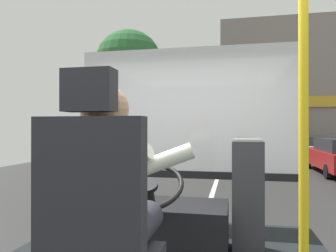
{
  "coord_description": "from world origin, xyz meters",
  "views": [
    {
      "loc": [
        0.52,
        -1.93,
        1.66
      ],
      "look_at": [
        -0.07,
        0.92,
        1.68
      ],
      "focal_mm": 33.83,
      "sensor_mm": 36.0,
      "label": 1
    }
  ],
  "objects_px": {
    "driver_seat": "(99,239)",
    "handrail_pole": "(304,120)",
    "fare_box": "(248,195)",
    "steering_console": "(162,225)",
    "parked_car_white": "(312,148)",
    "bus_driver": "(110,193)",
    "parked_car_blue": "(284,141)"
  },
  "relations": [
    {
      "from": "driver_seat",
      "to": "parked_car_white",
      "type": "height_order",
      "value": "driver_seat"
    },
    {
      "from": "handrail_pole",
      "to": "parked_car_blue",
      "type": "distance_m",
      "value": 21.93
    },
    {
      "from": "parked_car_white",
      "to": "driver_seat",
      "type": "bearing_deg",
      "value": -105.84
    },
    {
      "from": "fare_box",
      "to": "parked_car_white",
      "type": "bearing_deg",
      "value": 75.29
    },
    {
      "from": "bus_driver",
      "to": "parked_car_white",
      "type": "distance_m",
      "value": 16.47
    },
    {
      "from": "steering_console",
      "to": "handrail_pole",
      "type": "relative_size",
      "value": 0.51
    },
    {
      "from": "driver_seat",
      "to": "bus_driver",
      "type": "height_order",
      "value": "driver_seat"
    },
    {
      "from": "fare_box",
      "to": "parked_car_blue",
      "type": "bearing_deg",
      "value": 80.8
    },
    {
      "from": "driver_seat",
      "to": "steering_console",
      "type": "xyz_separation_m",
      "value": [
        0.0,
        1.26,
        -0.32
      ]
    },
    {
      "from": "bus_driver",
      "to": "driver_seat",
      "type": "bearing_deg",
      "value": -90.0
    },
    {
      "from": "steering_console",
      "to": "parked_car_white",
      "type": "distance_m",
      "value": 15.36
    },
    {
      "from": "steering_console",
      "to": "fare_box",
      "type": "bearing_deg",
      "value": 12.97
    },
    {
      "from": "driver_seat",
      "to": "handrail_pole",
      "type": "relative_size",
      "value": 0.6
    },
    {
      "from": "driver_seat",
      "to": "steering_console",
      "type": "bearing_deg",
      "value": 90.0
    },
    {
      "from": "bus_driver",
      "to": "fare_box",
      "type": "relative_size",
      "value": 0.86
    },
    {
      "from": "driver_seat",
      "to": "handrail_pole",
      "type": "height_order",
      "value": "handrail_pole"
    },
    {
      "from": "bus_driver",
      "to": "parked_car_white",
      "type": "relative_size",
      "value": 0.19
    },
    {
      "from": "fare_box",
      "to": "parked_car_blue",
      "type": "xyz_separation_m",
      "value": [
        3.32,
        20.48,
        -0.41
      ]
    },
    {
      "from": "driver_seat",
      "to": "handrail_pole",
      "type": "bearing_deg",
      "value": 13.84
    },
    {
      "from": "driver_seat",
      "to": "fare_box",
      "type": "relative_size",
      "value": 1.36
    },
    {
      "from": "bus_driver",
      "to": "handrail_pole",
      "type": "relative_size",
      "value": 0.38
    },
    {
      "from": "steering_console",
      "to": "parked_car_white",
      "type": "relative_size",
      "value": 0.26
    },
    {
      "from": "bus_driver",
      "to": "steering_console",
      "type": "relative_size",
      "value": 0.74
    },
    {
      "from": "bus_driver",
      "to": "parked_car_white",
      "type": "xyz_separation_m",
      "value": [
        4.52,
        15.82,
        -0.72
      ]
    },
    {
      "from": "fare_box",
      "to": "parked_car_blue",
      "type": "height_order",
      "value": "fare_box"
    },
    {
      "from": "bus_driver",
      "to": "parked_car_white",
      "type": "height_order",
      "value": "bus_driver"
    },
    {
      "from": "handrail_pole",
      "to": "parked_car_blue",
      "type": "xyz_separation_m",
      "value": [
        3.12,
        21.68,
        -1.01
      ]
    },
    {
      "from": "driver_seat",
      "to": "parked_car_blue",
      "type": "xyz_separation_m",
      "value": [
        4.03,
        21.91,
        -0.48
      ]
    },
    {
      "from": "bus_driver",
      "to": "parked_car_blue",
      "type": "distance_m",
      "value": 22.16
    },
    {
      "from": "driver_seat",
      "to": "fare_box",
      "type": "height_order",
      "value": "driver_seat"
    },
    {
      "from": "driver_seat",
      "to": "parked_car_white",
      "type": "distance_m",
      "value": 16.58
    },
    {
      "from": "driver_seat",
      "to": "fare_box",
      "type": "bearing_deg",
      "value": 63.5
    }
  ]
}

